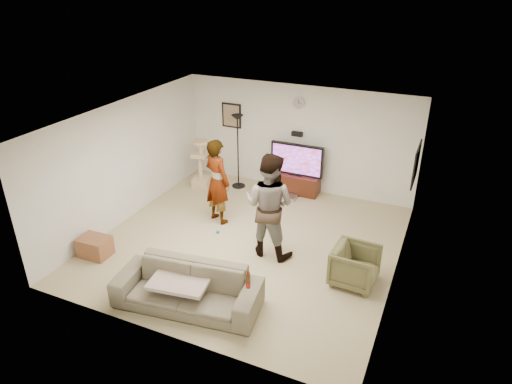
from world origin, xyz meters
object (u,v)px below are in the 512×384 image
at_px(tv_stand, 296,183).
at_px(cat_tree, 200,163).
at_px(tv, 297,159).
at_px(person_right, 269,205).
at_px(side_table, 95,247).
at_px(floor_lamp, 238,152).
at_px(beer_bottle, 248,280).
at_px(person_left, 217,181).
at_px(armchair, 355,266).
at_px(sofa, 187,288).

relative_size(tv_stand, cat_tree, 0.92).
distance_m(tv_stand, tv, 0.60).
relative_size(tv, person_right, 0.64).
relative_size(cat_tree, side_table, 2.14).
relative_size(floor_lamp, side_table, 3.22).
bearing_deg(floor_lamp, tv, 11.09).
distance_m(tv, beer_bottle, 4.63).
height_order(tv, cat_tree, tv).
relative_size(tv, person_left, 0.70).
relative_size(tv_stand, armchair, 1.48).
distance_m(floor_lamp, side_table, 4.00).
bearing_deg(armchair, tv, 38.42).
bearing_deg(beer_bottle, cat_tree, 128.24).
height_order(person_right, beer_bottle, person_right).
height_order(floor_lamp, person_right, person_right).
bearing_deg(cat_tree, floor_lamp, 21.00).
relative_size(person_right, beer_bottle, 7.89).
bearing_deg(cat_tree, side_table, -94.00).
bearing_deg(sofa, armchair, 28.24).
height_order(cat_tree, side_table, cat_tree).
height_order(cat_tree, person_left, person_left).
height_order(sofa, armchair, armchair).
xyz_separation_m(tv, side_table, (-2.48, -4.05, -0.65)).
relative_size(floor_lamp, person_left, 0.99).
xyz_separation_m(armchair, side_table, (-4.56, -1.13, -0.15)).
relative_size(floor_lamp, beer_bottle, 7.15).
bearing_deg(floor_lamp, tv_stand, 11.09).
bearing_deg(sofa, tv_stand, 80.12).
relative_size(person_right, sofa, 0.87).
distance_m(beer_bottle, armchair, 2.07).
xyz_separation_m(cat_tree, person_right, (2.64, -2.05, 0.39)).
height_order(sofa, side_table, sofa).
distance_m(person_left, side_table, 2.65).
height_order(tv, sofa, tv).
bearing_deg(beer_bottle, sofa, 180.00).
relative_size(sofa, side_table, 4.09).
bearing_deg(person_right, floor_lamp, -49.40).
height_order(beer_bottle, side_table, beer_bottle).
relative_size(person_left, armchair, 2.43).
relative_size(person_right, side_table, 3.55).
bearing_deg(armchair, person_left, 75.73).
xyz_separation_m(floor_lamp, person_right, (1.78, -2.38, 0.09)).
distance_m(person_left, armchair, 3.30).
bearing_deg(side_table, sofa, -12.27).
xyz_separation_m(floor_lamp, sofa, (1.21, -4.28, -0.56)).
bearing_deg(tv_stand, sofa, -92.20).
bearing_deg(person_left, floor_lamp, -55.78).
xyz_separation_m(person_right, sofa, (-0.58, -1.90, -0.65)).
bearing_deg(floor_lamp, person_right, -53.15).
xyz_separation_m(sofa, side_table, (-2.31, 0.50, -0.15)).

